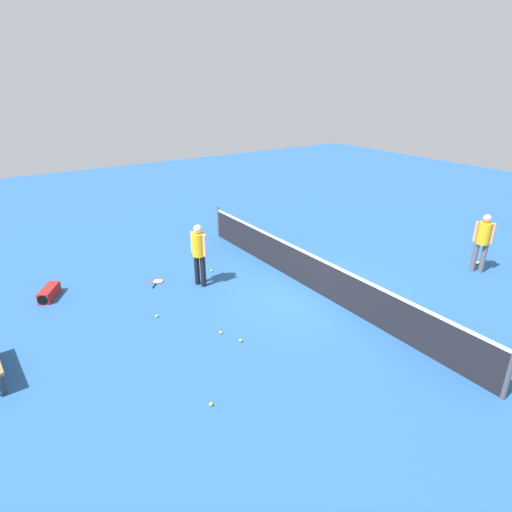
% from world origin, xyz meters
% --- Properties ---
extents(ground_plane, '(40.00, 40.00, 0.00)m').
position_xyz_m(ground_plane, '(0.00, 0.00, 0.00)').
color(ground_plane, '#265693').
extents(court_net, '(10.09, 0.09, 1.07)m').
position_xyz_m(court_net, '(0.00, 0.00, 0.50)').
color(court_net, '#4C4C51').
rests_on(court_net, ground_plane).
extents(player_near_side, '(0.52, 0.44, 1.70)m').
position_xyz_m(player_near_side, '(-1.90, -2.31, 1.01)').
color(player_near_side, black).
rests_on(player_near_side, ground_plane).
extents(player_far_side, '(0.49, 0.47, 1.70)m').
position_xyz_m(player_far_side, '(1.74, 4.68, 1.01)').
color(player_far_side, '#595960').
rests_on(player_far_side, ground_plane).
extents(tennis_racket_near_player, '(0.55, 0.52, 0.03)m').
position_xyz_m(tennis_racket_near_player, '(-2.71, -3.21, 0.01)').
color(tennis_racket_near_player, red).
rests_on(tennis_racket_near_player, ground_plane).
extents(tennis_racket_far_player, '(0.35, 0.60, 0.03)m').
position_xyz_m(tennis_racket_far_player, '(1.47, 5.27, 0.01)').
color(tennis_racket_far_player, black).
rests_on(tennis_racket_far_player, ground_plane).
extents(tennis_ball_near_player, '(0.07, 0.07, 0.07)m').
position_xyz_m(tennis_ball_near_player, '(-2.48, -1.68, 0.03)').
color(tennis_ball_near_player, '#C6E033').
rests_on(tennis_ball_near_player, ground_plane).
extents(tennis_ball_by_net, '(0.07, 0.07, 0.07)m').
position_xyz_m(tennis_ball_by_net, '(2.33, -4.28, 0.03)').
color(tennis_ball_by_net, '#C6E033').
rests_on(tennis_ball_by_net, ground_plane).
extents(tennis_ball_midcourt, '(0.07, 0.07, 0.07)m').
position_xyz_m(tennis_ball_midcourt, '(1.00, -2.85, 0.03)').
color(tennis_ball_midcourt, '#C6E033').
rests_on(tennis_ball_midcourt, ground_plane).
extents(tennis_ball_baseline, '(0.07, 0.07, 0.07)m').
position_xyz_m(tennis_ball_baseline, '(0.49, -3.05, 0.03)').
color(tennis_ball_baseline, '#C6E033').
rests_on(tennis_ball_baseline, ground_plane).
extents(tennis_ball_stray_left, '(0.07, 0.07, 0.07)m').
position_xyz_m(tennis_ball_stray_left, '(-0.95, -3.93, 0.03)').
color(tennis_ball_stray_left, '#C6E033').
rests_on(tennis_ball_stray_left, ground_plane).
extents(equipment_bag, '(0.83, 0.66, 0.28)m').
position_xyz_m(equipment_bag, '(-3.35, -5.83, 0.14)').
color(equipment_bag, '#B21E1E').
rests_on(equipment_bag, ground_plane).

